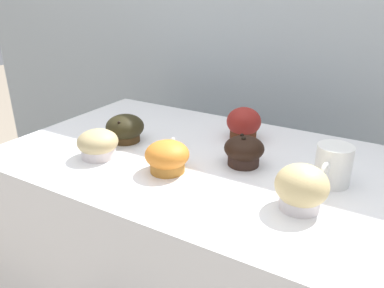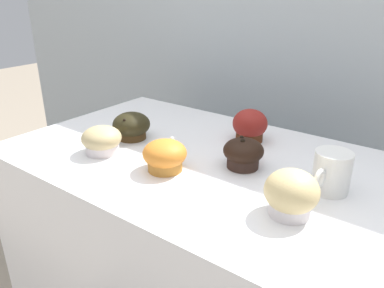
{
  "view_description": "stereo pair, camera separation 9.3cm",
  "coord_description": "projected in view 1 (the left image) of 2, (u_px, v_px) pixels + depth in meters",
  "views": [
    {
      "loc": [
        0.45,
        -0.77,
        1.32
      ],
      "look_at": [
        0.01,
        -0.03,
        0.96
      ],
      "focal_mm": 35.0,
      "sensor_mm": 36.0,
      "label": 1
    },
    {
      "loc": [
        0.52,
        -0.72,
        1.32
      ],
      "look_at": [
        0.01,
        -0.03,
        0.96
      ],
      "focal_mm": 35.0,
      "sensor_mm": 36.0,
      "label": 2
    }
  ],
  "objects": [
    {
      "name": "wall_back",
      "position": [
        271.0,
        103.0,
        1.46
      ],
      "size": [
        3.2,
        0.1,
        1.8
      ],
      "primitive_type": "cube",
      "color": "#A8B2B7",
      "rests_on": "ground"
    },
    {
      "name": "muffin_front_center",
      "position": [
        125.0,
        129.0,
        1.05
      ],
      "size": [
        0.11,
        0.11,
        0.08
      ],
      "color": "#402D16",
      "rests_on": "display_counter"
    },
    {
      "name": "muffin_back_left",
      "position": [
        98.0,
        144.0,
        0.95
      ],
      "size": [
        0.1,
        0.1,
        0.07
      ],
      "color": "silver",
      "rests_on": "display_counter"
    },
    {
      "name": "muffin_back_right",
      "position": [
        301.0,
        188.0,
        0.73
      ],
      "size": [
        0.1,
        0.1,
        0.09
      ],
      "color": "white",
      "rests_on": "display_counter"
    },
    {
      "name": "muffin_front_left",
      "position": [
        244.0,
        124.0,
        1.07
      ],
      "size": [
        0.1,
        0.1,
        0.09
      ],
      "color": "#4B2513",
      "rests_on": "display_counter"
    },
    {
      "name": "muffin_front_right",
      "position": [
        167.0,
        157.0,
        0.88
      ],
      "size": [
        0.11,
        0.11,
        0.08
      ],
      "color": "#C47F31",
      "rests_on": "display_counter"
    },
    {
      "name": "muffin_back_center",
      "position": [
        244.0,
        151.0,
        0.91
      ],
      "size": [
        0.1,
        0.1,
        0.08
      ],
      "color": "#2F1F19",
      "rests_on": "display_counter"
    },
    {
      "name": "coffee_cup",
      "position": [
        333.0,
        164.0,
        0.82
      ],
      "size": [
        0.08,
        0.12,
        0.09
      ],
      "color": "white",
      "rests_on": "display_counter"
    }
  ]
}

